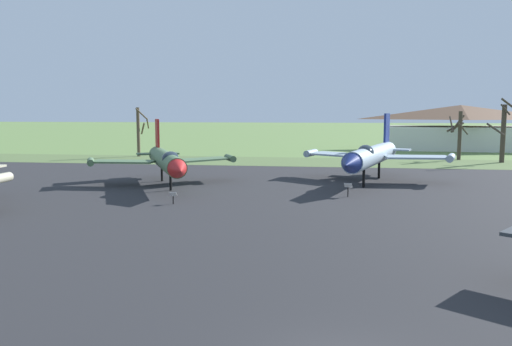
% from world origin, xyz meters
% --- Properties ---
extents(asphalt_apron, '(87.96, 59.41, 0.05)m').
position_xyz_m(asphalt_apron, '(0.00, 17.82, 0.03)').
color(asphalt_apron, '#28282B').
rests_on(asphalt_apron, ground).
extents(grass_verge_strip, '(147.96, 12.00, 0.06)m').
position_xyz_m(grass_verge_strip, '(0.00, 53.53, 0.03)').
color(grass_verge_strip, '#566C3C').
rests_on(grass_verge_strip, ground).
extents(jet_fighter_rear_left, '(13.74, 17.35, 6.19)m').
position_xyz_m(jet_fighter_rear_left, '(2.99, 34.86, 2.53)').
color(jet_fighter_rear_left, '#8EA3B2').
rests_on(jet_fighter_rear_left, ground).
extents(info_placard_rear_left, '(0.63, 0.40, 1.09)m').
position_xyz_m(info_placard_rear_left, '(0.73, 26.72, 0.70)').
color(info_placard_rear_left, black).
rests_on(info_placard_rear_left, ground).
extents(jet_fighter_rear_right, '(12.66, 15.00, 5.66)m').
position_xyz_m(jet_fighter_rear_right, '(-14.44, 30.21, 2.28)').
color(jet_fighter_rear_right, '#4C6B47').
rests_on(jet_fighter_rear_right, ground).
extents(info_placard_rear_right, '(0.53, 0.35, 0.86)m').
position_xyz_m(info_placard_rear_right, '(-11.22, 21.92, 0.55)').
color(info_placard_rear_right, black).
rests_on(info_placard_rear_right, ground).
extents(bare_tree_far_left, '(2.00, 3.13, 6.97)m').
position_xyz_m(bare_tree_far_left, '(-27.61, 58.16, 3.74)').
color(bare_tree_far_left, brown).
rests_on(bare_tree_far_left, ground).
extents(bare_tree_left_of_center, '(2.51, 2.77, 6.44)m').
position_xyz_m(bare_tree_left_of_center, '(15.91, 59.49, 3.62)').
color(bare_tree_left_of_center, '#42382D').
rests_on(bare_tree_left_of_center, ground).
extents(bare_tree_center, '(3.75, 2.44, 8.02)m').
position_xyz_m(bare_tree_center, '(20.42, 56.10, 3.97)').
color(bare_tree_center, '#42382D').
rests_on(bare_tree_center, ground).
extents(visitor_building, '(25.15, 13.35, 7.50)m').
position_xyz_m(visitor_building, '(20.67, 79.48, 3.71)').
color(visitor_building, silver).
rests_on(visitor_building, ground).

